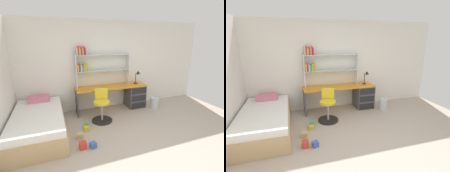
{
  "view_description": "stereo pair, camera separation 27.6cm",
  "coord_description": "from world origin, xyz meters",
  "views": [
    {
      "loc": [
        -1.63,
        -2.09,
        1.99
      ],
      "look_at": [
        -0.31,
        1.47,
        0.93
      ],
      "focal_mm": 26.45,
      "sensor_mm": 36.0,
      "label": 1
    },
    {
      "loc": [
        -1.37,
        -2.17,
        1.99
      ],
      "look_at": [
        -0.31,
        1.47,
        0.93
      ],
      "focal_mm": 26.45,
      "sensor_mm": 36.0,
      "label": 2
    }
  ],
  "objects": [
    {
      "name": "toy_block_blue_1",
      "position": [
        -1.02,
        0.6,
        0.05
      ],
      "size": [
        0.14,
        0.14,
        0.11
      ],
      "primitive_type": "cube",
      "rotation": [
        0.0,
        0.0,
        0.3
      ],
      "color": "#3860B7",
      "rests_on": "ground_plane"
    },
    {
      "name": "toy_block_natural_4",
      "position": [
        -1.2,
        0.99,
        0.06
      ],
      "size": [
        0.15,
        0.15,
        0.12
      ],
      "primitive_type": "cube",
      "rotation": [
        0.0,
        0.0,
        2.93
      ],
      "color": "tan",
      "rests_on": "ground_plane"
    },
    {
      "name": "toy_block_green_3",
      "position": [
        -0.99,
        1.39,
        0.05
      ],
      "size": [
        0.13,
        0.13,
        0.11
      ],
      "primitive_type": "cube",
      "rotation": [
        0.0,
        0.0,
        2.92
      ],
      "color": "#479E51",
      "rests_on": "ground_plane"
    },
    {
      "name": "desk",
      "position": [
        0.48,
        2.18,
        0.41
      ],
      "size": [
        2.04,
        0.54,
        0.72
      ],
      "color": "orange",
      "rests_on": "ground_plane"
    },
    {
      "name": "swivel_chair",
      "position": [
        -0.54,
        1.61,
        0.33
      ],
      "size": [
        0.52,
        0.52,
        0.82
      ],
      "color": "black",
      "rests_on": "ground_plane"
    },
    {
      "name": "toy_block_yellow_2",
      "position": [
        -1.01,
        1.25,
        0.05
      ],
      "size": [
        0.13,
        0.13,
        0.1
      ],
      "primitive_type": "cube",
      "rotation": [
        0.0,
        0.0,
        2.85
      ],
      "color": "gold",
      "rests_on": "ground_plane"
    },
    {
      "name": "bed_platform",
      "position": [
        -2.0,
        1.48,
        0.26
      ],
      "size": [
        1.06,
        1.97,
        0.63
      ],
      "color": "tan",
      "rests_on": "ground_plane"
    },
    {
      "name": "room_shell",
      "position": [
        -1.27,
        1.27,
        1.27
      ],
      "size": [
        6.1,
        5.94,
        2.53
      ],
      "color": "white",
      "rests_on": "ground_plane"
    },
    {
      "name": "ground_plane",
      "position": [
        0.0,
        0.0,
        -0.01
      ],
      "size": [
        6.1,
        5.94,
        0.02
      ],
      "primitive_type": "cube",
      "color": "#B2A393"
    },
    {
      "name": "bookshelf_hutch",
      "position": [
        -0.5,
        2.33,
        1.38
      ],
      "size": [
        1.54,
        0.22,
        1.12
      ],
      "color": "silver",
      "rests_on": "desk"
    },
    {
      "name": "desk_lamp",
      "position": [
        0.78,
        2.17,
        0.97
      ],
      "size": [
        0.2,
        0.17,
        0.38
      ],
      "color": "black",
      "rests_on": "desk"
    },
    {
      "name": "waste_bin",
      "position": [
        1.17,
        1.82,
        0.17
      ],
      "size": [
        0.24,
        0.24,
        0.33
      ],
      "primitive_type": "cylinder",
      "color": "silver",
      "rests_on": "ground_plane"
    },
    {
      "name": "toy_block_red_0",
      "position": [
        -1.21,
        0.64,
        0.06
      ],
      "size": [
        0.13,
        0.13,
        0.13
      ],
      "primitive_type": "cube",
      "rotation": [
        0.0,
        0.0,
        1.62
      ],
      "color": "red",
      "rests_on": "ground_plane"
    }
  ]
}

